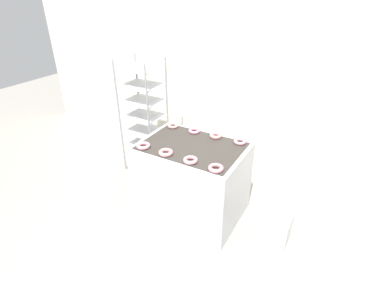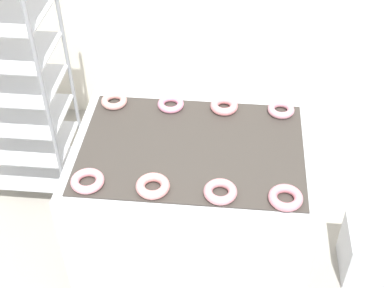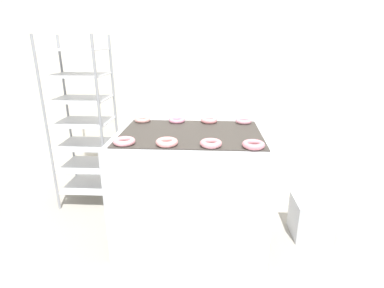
# 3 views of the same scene
# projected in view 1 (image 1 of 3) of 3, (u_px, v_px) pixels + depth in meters

# --- Properties ---
(ground_plane) EXTENTS (14.00, 14.00, 0.00)m
(ground_plane) POSITION_uv_depth(u_px,v_px,m) (162.00, 246.00, 3.31)
(ground_plane) COLOR #9E998E
(wall_back) EXTENTS (8.00, 0.05, 2.80)m
(wall_back) POSITION_uv_depth(u_px,v_px,m) (241.00, 75.00, 4.28)
(wall_back) COLOR silver
(wall_back) RESTS_ON ground_plane
(fryer_machine) EXTENTS (1.20, 0.87, 0.94)m
(fryer_machine) POSITION_uv_depth(u_px,v_px,m) (192.00, 180.00, 3.61)
(fryer_machine) COLOR #B7BABF
(fryer_machine) RESTS_ON ground_plane
(baking_rack_cart) EXTENTS (0.54, 0.48, 1.69)m
(baking_rack_cart) POSITION_uv_depth(u_px,v_px,m) (144.00, 116.00, 4.33)
(baking_rack_cart) COLOR gray
(baking_rack_cart) RESTS_ON ground_plane
(glaze_bin) EXTENTS (0.31, 0.32, 0.34)m
(glaze_bin) POSITION_uv_depth(u_px,v_px,m) (276.00, 227.00, 3.33)
(glaze_bin) COLOR #B7BABF
(glaze_bin) RESTS_ON ground_plane
(donut_near_left) EXTENTS (0.16, 0.16, 0.04)m
(donut_near_left) POSITION_uv_depth(u_px,v_px,m) (143.00, 146.00, 3.34)
(donut_near_left) COLOR pink
(donut_near_left) RESTS_ON fryer_machine
(donut_near_midleft) EXTENTS (0.16, 0.16, 0.04)m
(donut_near_midleft) POSITION_uv_depth(u_px,v_px,m) (166.00, 152.00, 3.21)
(donut_near_midleft) COLOR pink
(donut_near_midleft) RESTS_ON fryer_machine
(donut_near_midright) EXTENTS (0.15, 0.15, 0.04)m
(donut_near_midright) POSITION_uv_depth(u_px,v_px,m) (190.00, 160.00, 3.07)
(donut_near_midright) COLOR #D4868D
(donut_near_midright) RESTS_ON fryer_machine
(donut_near_right) EXTENTS (0.16, 0.16, 0.04)m
(donut_near_right) POSITION_uv_depth(u_px,v_px,m) (216.00, 168.00, 2.94)
(donut_near_right) COLOR pink
(donut_near_right) RESTS_ON fryer_machine
(donut_far_left) EXTENTS (0.14, 0.14, 0.04)m
(donut_far_left) POSITION_uv_depth(u_px,v_px,m) (173.00, 126.00, 3.82)
(donut_far_left) COLOR #D1938B
(donut_far_left) RESTS_ON fryer_machine
(donut_far_midleft) EXTENTS (0.14, 0.14, 0.04)m
(donut_far_midleft) POSITION_uv_depth(u_px,v_px,m) (194.00, 131.00, 3.69)
(donut_far_midleft) COLOR pink
(donut_far_midleft) RESTS_ON fryer_machine
(donut_far_midright) EXTENTS (0.15, 0.15, 0.04)m
(donut_far_midright) POSITION_uv_depth(u_px,v_px,m) (216.00, 135.00, 3.56)
(donut_far_midright) COLOR pink
(donut_far_midright) RESTS_ON fryer_machine
(donut_far_right) EXTENTS (0.14, 0.14, 0.04)m
(donut_far_right) POSITION_uv_depth(u_px,v_px,m) (240.00, 142.00, 3.43)
(donut_far_right) COLOR #D08A97
(donut_far_right) RESTS_ON fryer_machine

